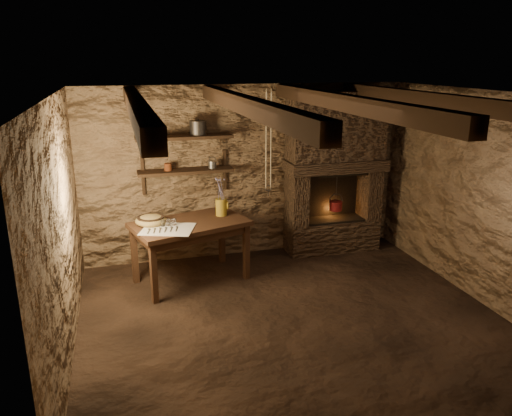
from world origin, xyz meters
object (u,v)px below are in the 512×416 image
object	(u,v)px
work_table	(191,249)
red_pot	(336,205)
stoneware_jug	(221,199)
wooden_bowl	(151,221)
iron_stockpot	(198,129)

from	to	relation	value
work_table	red_pot	xyz separation A→B (m)	(2.18, 0.48, 0.27)
stoneware_jug	red_pot	bearing A→B (deg)	5.08
work_table	wooden_bowl	xyz separation A→B (m)	(-0.47, 0.05, 0.41)
work_table	stoneware_jug	size ratio (longest dim) A/B	3.06
work_table	iron_stockpot	bearing A→B (deg)	51.44
work_table	red_pot	world-z (taller)	red_pot
stoneware_jug	wooden_bowl	bearing A→B (deg)	-177.92
wooden_bowl	iron_stockpot	xyz separation A→B (m)	(0.70, 0.55, 1.02)
stoneware_jug	red_pot	distance (m)	1.80
work_table	red_pot	size ratio (longest dim) A/B	2.87
work_table	stoneware_jug	xyz separation A→B (m)	(0.44, 0.16, 0.58)
stoneware_jug	iron_stockpot	bearing A→B (deg)	109.29
wooden_bowl	work_table	bearing A→B (deg)	-5.55
stoneware_jug	wooden_bowl	xyz separation A→B (m)	(-0.90, -0.12, -0.17)
iron_stockpot	wooden_bowl	bearing A→B (deg)	-141.91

